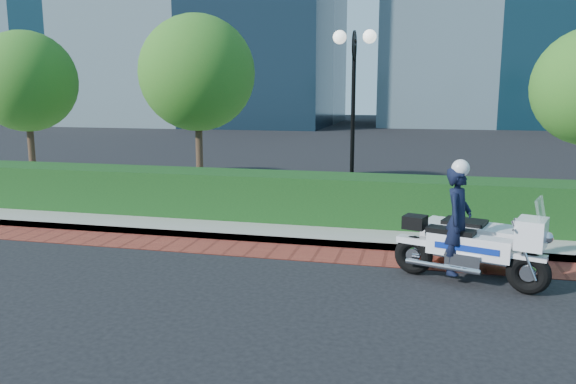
% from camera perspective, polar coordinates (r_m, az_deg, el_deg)
% --- Properties ---
extents(ground, '(120.00, 120.00, 0.00)m').
position_cam_1_polar(ground, '(9.22, -3.98, -8.56)').
color(ground, black).
rests_on(ground, ground).
extents(brick_strip, '(60.00, 1.00, 0.01)m').
position_cam_1_polar(brick_strip, '(10.59, -1.54, -5.98)').
color(brick_strip, maroon).
rests_on(brick_strip, ground).
extents(sidewalk, '(60.00, 8.00, 0.15)m').
position_cam_1_polar(sidewalk, '(14.84, 2.97, -0.97)').
color(sidewalk, gray).
rests_on(sidewalk, ground).
extents(hedge_main, '(18.00, 1.20, 1.00)m').
position_cam_1_polar(hedge_main, '(12.42, 0.96, -0.48)').
color(hedge_main, black).
rests_on(hedge_main, sidewalk).
extents(lamppost, '(1.02, 0.70, 4.21)m').
position_cam_1_polar(lamppost, '(13.61, 6.67, 10.18)').
color(lamppost, black).
rests_on(lamppost, sidewalk).
extents(tree_a, '(3.00, 3.00, 4.58)m').
position_cam_1_polar(tree_a, '(18.85, -25.08, 10.12)').
color(tree_a, '#332319').
rests_on(tree_a, sidewalk).
extents(tree_b, '(3.20, 3.20, 4.89)m').
position_cam_1_polar(tree_b, '(16.04, -9.22, 11.83)').
color(tree_b, '#332319').
rests_on(tree_b, sidewalk).
extents(police_motorcycle, '(2.33, 2.06, 1.94)m').
position_cam_1_polar(police_motorcycle, '(9.47, 17.86, -4.33)').
color(police_motorcycle, black).
rests_on(police_motorcycle, ground).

